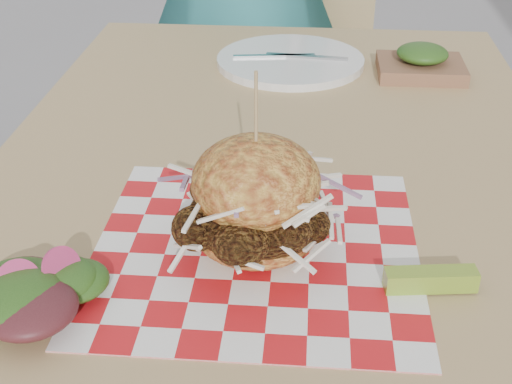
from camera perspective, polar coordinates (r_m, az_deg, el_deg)
patio_table at (r=1.03m, az=1.82°, el=-1.16°), size 0.80×1.20×0.75m
patio_chair at (r=2.03m, az=3.50°, el=11.37°), size 0.44×0.45×0.95m
paper_liner at (r=0.80m, az=0.00°, el=-4.58°), size 0.36×0.36×0.00m
sandwich at (r=0.77m, az=-0.00°, el=-0.96°), size 0.18×0.18×0.21m
pickle_spear at (r=0.76m, az=13.80°, el=-6.81°), size 0.10×0.03×0.02m
side_salad at (r=0.74m, az=-16.63°, el=-7.94°), size 0.14×0.14×0.05m
place_setting at (r=1.33m, az=2.76°, el=10.44°), size 0.27×0.27×0.02m
kraft_tray at (r=1.31m, az=13.09°, el=10.04°), size 0.15×0.12×0.06m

